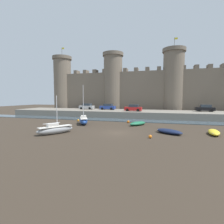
# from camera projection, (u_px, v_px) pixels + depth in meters

# --- Properties ---
(ground_plane) EXTENTS (160.00, 160.00, 0.00)m
(ground_plane) POSITION_uv_depth(u_px,v_px,m) (117.00, 133.00, 24.26)
(ground_plane) COLOR #382D23
(water_channel) EXTENTS (80.00, 4.50, 0.10)m
(water_channel) POSITION_uv_depth(u_px,v_px,m) (132.00, 121.00, 36.73)
(water_channel) COLOR #3D4C56
(water_channel) RESTS_ON ground
(quay_road) EXTENTS (65.49, 10.00, 1.60)m
(quay_road) POSITION_uv_depth(u_px,v_px,m) (137.00, 114.00, 43.61)
(quay_road) COLOR gray
(quay_road) RESTS_ON ground
(castle) EXTENTS (59.87, 6.38, 21.59)m
(castle) POSITION_uv_depth(u_px,v_px,m) (142.00, 87.00, 52.20)
(castle) COLOR #706354
(castle) RESTS_ON ground
(rowboat_near_channel_right) EXTENTS (4.02, 3.48, 0.64)m
(rowboat_near_channel_right) POSITION_uv_depth(u_px,v_px,m) (169.00, 131.00, 23.50)
(rowboat_near_channel_right) COLOR #141E3D
(rowboat_near_channel_right) RESTS_ON ground
(sailboat_foreground_right) EXTENTS (3.69, 4.96, 5.17)m
(sailboat_foreground_right) POSITION_uv_depth(u_px,v_px,m) (55.00, 129.00, 23.42)
(sailboat_foreground_right) COLOR gray
(sailboat_foreground_right) RESTS_ON ground
(sailboat_foreground_left) EXTENTS (3.43, 4.86, 7.13)m
(sailboat_foreground_left) POSITION_uv_depth(u_px,v_px,m) (84.00, 120.00, 31.88)
(sailboat_foreground_left) COLOR #234793
(sailboat_foreground_left) RESTS_ON ground
(rowboat_midflat_centre) EXTENTS (1.72, 3.86, 0.64)m
(rowboat_midflat_centre) POSITION_uv_depth(u_px,v_px,m) (214.00, 132.00, 22.94)
(rowboat_midflat_centre) COLOR yellow
(rowboat_midflat_centre) RESTS_ON ground
(rowboat_midflat_left) EXTENTS (3.24, 3.92, 0.68)m
(rowboat_midflat_left) POSITION_uv_depth(u_px,v_px,m) (138.00, 123.00, 30.64)
(rowboat_midflat_left) COLOR #1E6B47
(rowboat_midflat_left) RESTS_ON ground
(mooring_buoy_near_shore) EXTENTS (0.48, 0.48, 0.48)m
(mooring_buoy_near_shore) POSITION_uv_depth(u_px,v_px,m) (128.00, 122.00, 33.55)
(mooring_buoy_near_shore) COLOR orange
(mooring_buoy_near_shore) RESTS_ON ground
(mooring_buoy_near_channel) EXTENTS (0.42, 0.42, 0.42)m
(mooring_buoy_near_channel) POSITION_uv_depth(u_px,v_px,m) (150.00, 137.00, 20.93)
(mooring_buoy_near_channel) COLOR orange
(mooring_buoy_near_channel) RESTS_ON ground
(mooring_buoy_mid_mud) EXTENTS (0.43, 0.43, 0.43)m
(mooring_buoy_mid_mud) POSITION_uv_depth(u_px,v_px,m) (78.00, 120.00, 35.66)
(mooring_buoy_mid_mud) COLOR orange
(mooring_buoy_mid_mud) RESTS_ON ground
(car_quay_centre_east) EXTENTS (4.12, 1.92, 1.62)m
(car_quay_centre_east) POSITION_uv_depth(u_px,v_px,m) (205.00, 108.00, 40.98)
(car_quay_centre_east) COLOR black
(car_quay_centre_east) RESTS_ON quay_road
(car_quay_east) EXTENTS (4.12, 1.92, 1.62)m
(car_quay_east) POSITION_uv_depth(u_px,v_px,m) (133.00, 108.00, 41.97)
(car_quay_east) COLOR red
(car_quay_east) RESTS_ON quay_road
(car_quay_west) EXTENTS (4.12, 1.92, 1.62)m
(car_quay_west) POSITION_uv_depth(u_px,v_px,m) (87.00, 106.00, 49.05)
(car_quay_west) COLOR #B2B5B7
(car_quay_west) RESTS_ON quay_road
(car_quay_centre_west) EXTENTS (4.12, 1.92, 1.62)m
(car_quay_centre_west) POSITION_uv_depth(u_px,v_px,m) (108.00, 107.00, 47.22)
(car_quay_centre_west) COLOR #263F99
(car_quay_centre_west) RESTS_ON quay_road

